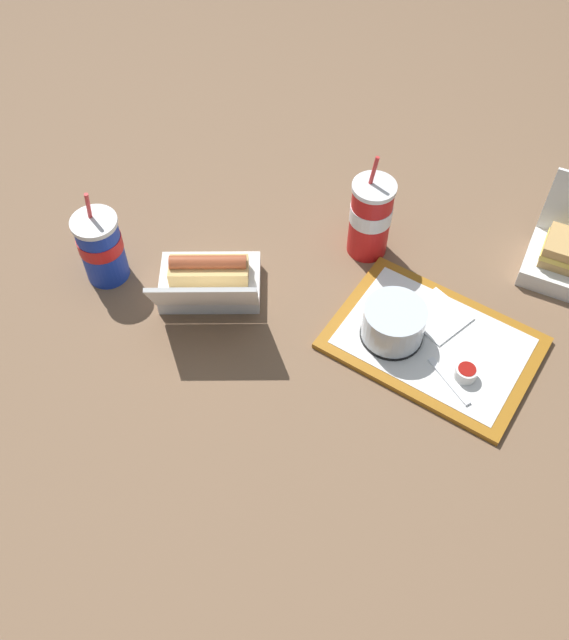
{
  "coord_description": "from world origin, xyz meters",
  "views": [
    {
      "loc": [
        -0.22,
        0.74,
        1.09
      ],
      "look_at": [
        0.05,
        -0.0,
        0.05
      ],
      "focal_mm": 40.0,
      "sensor_mm": 36.0,
      "label": 1
    }
  ],
  "objects": [
    {
      "name": "ground_plane",
      "position": [
        0.0,
        0.0,
        0.0
      ],
      "size": [
        3.2,
        3.2,
        0.0
      ],
      "primitive_type": "plane",
      "color": "brown"
    },
    {
      "name": "food_tray",
      "position": [
        -0.22,
        -0.07,
        0.01
      ],
      "size": [
        0.42,
        0.34,
        0.01
      ],
      "color": "#A56619",
      "rests_on": "ground_plane"
    },
    {
      "name": "cake_container",
      "position": [
        -0.14,
        -0.06,
        0.05
      ],
      "size": [
        0.12,
        0.12,
        0.07
      ],
      "color": "black",
      "rests_on": "food_tray"
    },
    {
      "name": "ketchup_cup",
      "position": [
        -0.29,
        -0.02,
        0.03
      ],
      "size": [
        0.04,
        0.04,
        0.02
      ],
      "color": "white",
      "rests_on": "food_tray"
    },
    {
      "name": "napkin_stack",
      "position": [
        -0.22,
        -0.13,
        0.02
      ],
      "size": [
        0.14,
        0.14,
        0.0
      ],
      "primitive_type": "cube",
      "rotation": [
        0.0,
        0.0,
        -0.53
      ],
      "color": "white",
      "rests_on": "food_tray"
    },
    {
      "name": "plastic_fork",
      "position": [
        -0.27,
        0.01,
        0.02
      ],
      "size": [
        0.09,
        0.08,
        0.0
      ],
      "primitive_type": "cube",
      "rotation": [
        0.0,
        0.0,
        -0.71
      ],
      "color": "white",
      "rests_on": "food_tray"
    },
    {
      "name": "clamshell_hotdog_center",
      "position": [
        0.22,
        -0.05,
        0.04
      ],
      "size": [
        0.25,
        0.25,
        0.15
      ],
      "color": "white",
      "rests_on": "ground_plane"
    },
    {
      "name": "soda_cup_left",
      "position": [
        -0.04,
        -0.27,
        0.09
      ],
      "size": [
        0.09,
        0.09,
        0.24
      ],
      "color": "red",
      "rests_on": "ground_plane"
    },
    {
      "name": "soda_cup_right",
      "position": [
        0.43,
        -0.03,
        0.08
      ],
      "size": [
        0.09,
        0.09,
        0.21
      ],
      "color": "#1938B7",
      "rests_on": "ground_plane"
    }
  ]
}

